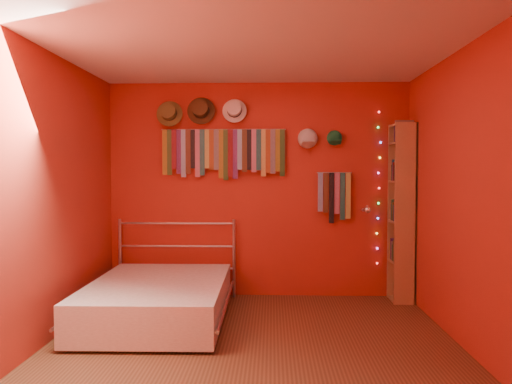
# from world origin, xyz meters

# --- Properties ---
(ground) EXTENTS (3.50, 3.50, 0.00)m
(ground) POSITION_xyz_m (0.00, 0.00, 0.00)
(ground) COLOR #55331D
(ground) RESTS_ON ground
(back_wall) EXTENTS (3.50, 0.02, 2.50)m
(back_wall) POSITION_xyz_m (0.00, 1.75, 1.25)
(back_wall) COLOR #A8211B
(back_wall) RESTS_ON ground
(right_wall) EXTENTS (0.02, 3.50, 2.50)m
(right_wall) POSITION_xyz_m (1.75, 0.00, 1.25)
(right_wall) COLOR #A8211B
(right_wall) RESTS_ON ground
(left_wall) EXTENTS (0.02, 3.50, 2.50)m
(left_wall) POSITION_xyz_m (-1.75, 0.00, 1.25)
(left_wall) COLOR #A8211B
(left_wall) RESTS_ON ground
(ceiling) EXTENTS (3.50, 3.50, 0.02)m
(ceiling) POSITION_xyz_m (0.00, 0.00, 2.50)
(ceiling) COLOR white
(ceiling) RESTS_ON back_wall
(tie_rack) EXTENTS (1.45, 0.03, 0.60)m
(tie_rack) POSITION_xyz_m (-0.40, 1.68, 1.71)
(tie_rack) COLOR #B7B7BC
(tie_rack) RESTS_ON back_wall
(small_tie_rack) EXTENTS (0.40, 0.03, 0.59)m
(small_tie_rack) POSITION_xyz_m (0.89, 1.68, 1.21)
(small_tie_rack) COLOR #B7B7BC
(small_tie_rack) RESTS_ON back_wall
(fedora_olive) EXTENTS (0.30, 0.16, 0.30)m
(fedora_olive) POSITION_xyz_m (-1.03, 1.65, 2.14)
(fedora_olive) COLOR brown
(fedora_olive) RESTS_ON back_wall
(fedora_brown) EXTENTS (0.32, 0.17, 0.32)m
(fedora_brown) POSITION_xyz_m (-0.66, 1.65, 2.18)
(fedora_brown) COLOR #453018
(fedora_brown) RESTS_ON back_wall
(fedora_white) EXTENTS (0.28, 0.15, 0.28)m
(fedora_white) POSITION_xyz_m (-0.27, 1.65, 2.17)
(fedora_white) COLOR white
(fedora_white) RESTS_ON back_wall
(cap_white) EXTENTS (0.20, 0.25, 0.20)m
(cap_white) POSITION_xyz_m (0.57, 1.70, 1.84)
(cap_white) COLOR white
(cap_white) RESTS_ON back_wall
(cap_green) EXTENTS (0.18, 0.22, 0.18)m
(cap_green) POSITION_xyz_m (0.88, 1.70, 1.85)
(cap_green) COLOR #18703C
(cap_green) RESTS_ON back_wall
(fairy_lights) EXTENTS (0.06, 0.02, 1.78)m
(fairy_lights) POSITION_xyz_m (1.39, 1.71, 1.27)
(fairy_lights) COLOR #FF3333
(fairy_lights) RESTS_ON back_wall
(reading_lamp) EXTENTS (0.07, 0.32, 0.09)m
(reading_lamp) POSITION_xyz_m (1.22, 1.50, 1.04)
(reading_lamp) COLOR #B7B7BC
(reading_lamp) RESTS_ON back_wall
(bookshelf) EXTENTS (0.25, 0.34, 2.00)m
(bookshelf) POSITION_xyz_m (1.66, 1.53, 1.02)
(bookshelf) COLOR #A76F4B
(bookshelf) RESTS_ON ground
(bed) EXTENTS (1.39, 1.89, 0.91)m
(bed) POSITION_xyz_m (-0.95, 0.70, 0.21)
(bed) COLOR #B7B7BC
(bed) RESTS_ON ground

